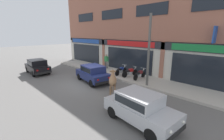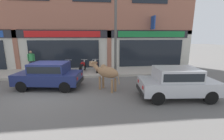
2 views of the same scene
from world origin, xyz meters
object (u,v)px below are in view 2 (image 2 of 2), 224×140
at_px(motorcycle_1, 82,67).
at_px(pedestrian, 31,59).
at_px(car_0, 49,74).
at_px(car_1, 177,81).
at_px(motorcycle_2, 96,66).
at_px(utility_pole, 116,37).
at_px(cow, 106,72).
at_px(motorcycle_0, 68,67).

xyz_separation_m(motorcycle_1, pedestrian, (-3.98, 0.72, 0.60)).
xyz_separation_m(car_0, car_1, (6.34, -2.20, 0.00)).
xyz_separation_m(motorcycle_2, utility_pole, (1.38, -0.99, 2.25)).
xyz_separation_m(car_1, utility_pole, (-2.30, 4.30, 2.00)).
relative_size(cow, car_1, 0.46).
height_order(pedestrian, utility_pole, utility_pole).
height_order(car_0, motorcycle_0, car_0).
height_order(car_0, pedestrian, pedestrian).
relative_size(car_1, utility_pole, 0.70).
distance_m(motorcycle_1, motorcycle_2, 1.07).
relative_size(motorcycle_0, utility_pole, 0.34).
relative_size(motorcycle_2, utility_pole, 0.34).
distance_m(motorcycle_1, utility_pole, 3.47).
height_order(motorcycle_0, pedestrian, pedestrian).
relative_size(motorcycle_1, pedestrian, 1.12).
relative_size(motorcycle_0, pedestrian, 1.13).
height_order(car_1, motorcycle_1, car_1).
bearing_deg(cow, pedestrian, 140.53).
distance_m(motorcycle_0, motorcycle_2, 2.13).
bearing_deg(motorcycle_1, motorcycle_0, -177.30).
height_order(cow, car_1, cow).
height_order(cow, car_0, cow).
bearing_deg(motorcycle_2, motorcycle_1, -179.58).
height_order(motorcycle_0, motorcycle_2, same).
distance_m(cow, utility_pole, 3.49).
bearing_deg(car_0, motorcycle_0, 79.83).
xyz_separation_m(cow, motorcycle_2, (-0.46, 3.82, -0.44)).
bearing_deg(utility_pole, motorcycle_0, 165.15).
relative_size(motorcycle_1, motorcycle_2, 0.99).
height_order(car_0, car_1, same).
bearing_deg(motorcycle_1, car_1, -48.06).
height_order(motorcycle_1, pedestrian, pedestrian).
bearing_deg(motorcycle_0, motorcycle_2, 1.56).
relative_size(cow, pedestrian, 1.06).
xyz_separation_m(motorcycle_0, motorcycle_2, (2.13, 0.06, 0.00)).
xyz_separation_m(car_1, motorcycle_0, (-5.80, 5.23, -0.25)).
xyz_separation_m(motorcycle_0, utility_pole, (3.50, -0.93, 2.25)).
distance_m(car_1, utility_pole, 5.27).
bearing_deg(car_0, cow, -13.18).
distance_m(car_0, motorcycle_1, 3.48).
relative_size(car_1, motorcycle_2, 2.05).
relative_size(car_0, pedestrian, 2.36).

